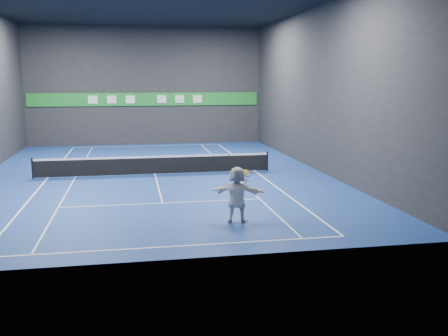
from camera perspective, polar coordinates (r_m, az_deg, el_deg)
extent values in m
plane|color=navy|center=(26.91, -7.89, -0.73)|extent=(26.00, 26.00, 0.00)
cube|color=#262628|center=(39.43, -8.94, 9.22)|extent=(18.00, 0.10, 9.00)
cube|color=#262628|center=(13.47, -5.73, 7.91)|extent=(18.00, 0.10, 9.00)
cube|color=#262628|center=(28.29, 10.63, 8.89)|extent=(0.10, 26.00, 9.00)
cube|color=white|center=(15.40, -5.79, -8.90)|extent=(10.98, 0.08, 0.01)
cube|color=white|center=(38.65, -8.72, 2.53)|extent=(10.98, 0.08, 0.01)
cube|color=white|center=(27.24, -19.50, -1.08)|extent=(0.08, 23.78, 0.01)
cube|color=white|center=(27.68, 3.53, -0.34)|extent=(0.08, 23.78, 0.01)
cube|color=white|center=(27.05, -16.62, -1.00)|extent=(0.06, 23.78, 0.01)
cube|color=white|center=(27.39, 0.73, -0.44)|extent=(0.06, 23.78, 0.01)
cube|color=white|center=(20.66, -7.05, -4.00)|extent=(8.23, 0.06, 0.01)
cube|color=white|center=(33.21, -8.41, 1.31)|extent=(8.23, 0.06, 0.01)
cube|color=white|center=(26.91, -7.89, -0.72)|extent=(0.06, 12.80, 0.01)
imported|color=white|center=(17.64, 1.51, -3.03)|extent=(1.94, 1.19, 2.00)
sphere|color=#BBE025|center=(17.44, 0.55, 1.57)|extent=(0.07, 0.07, 0.07)
cylinder|color=black|center=(27.27, -21.04, -0.03)|extent=(0.10, 0.10, 1.07)
cylinder|color=black|center=(27.77, 4.97, 0.78)|extent=(0.10, 0.10, 1.07)
cube|color=black|center=(26.82, -7.91, 0.26)|extent=(12.40, 0.03, 0.86)
cube|color=white|center=(26.75, -7.94, 1.27)|extent=(12.40, 0.04, 0.10)
cube|color=#1D862C|center=(39.40, -8.90, 7.77)|extent=(17.64, 0.06, 1.00)
cube|color=white|center=(39.43, -14.77, 7.56)|extent=(0.70, 0.04, 0.60)
cube|color=silver|center=(39.35, -12.72, 7.64)|extent=(0.70, 0.04, 0.60)
cube|color=white|center=(39.32, -10.66, 7.71)|extent=(0.70, 0.04, 0.60)
cube|color=white|center=(39.39, -7.14, 7.81)|extent=(0.70, 0.04, 0.60)
cube|color=silver|center=(39.50, -5.09, 7.86)|extent=(0.70, 0.04, 0.60)
cube|color=white|center=(39.66, -3.06, 7.89)|extent=(0.70, 0.04, 0.60)
torus|color=red|center=(17.63, 2.82, -0.67)|extent=(0.39, 0.36, 0.24)
cylinder|color=#ACC445|center=(17.60, 2.45, -0.52)|extent=(0.36, 0.25, 0.27)
cylinder|color=#B01812|center=(17.65, 2.43, -1.37)|extent=(0.06, 0.15, 0.16)
cylinder|color=yellow|center=(17.65, 2.58, -1.57)|extent=(0.09, 0.18, 0.24)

